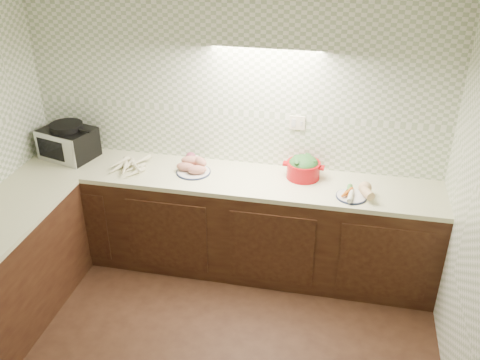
% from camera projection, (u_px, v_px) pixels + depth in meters
% --- Properties ---
extents(room, '(3.60, 3.60, 2.60)m').
position_uv_depth(room, '(160.00, 186.00, 2.88)').
color(room, black).
rests_on(room, ground).
extents(counter, '(3.60, 3.60, 0.90)m').
position_uv_depth(counter, '(117.00, 268.00, 4.15)').
color(counter, black).
rests_on(counter, ground).
extents(toaster_oven, '(0.52, 0.45, 0.32)m').
position_uv_depth(toaster_oven, '(68.00, 142.00, 4.78)').
color(toaster_oven, black).
rests_on(toaster_oven, counter).
extents(parsnip_pile, '(0.31, 0.36, 0.07)m').
position_uv_depth(parsnip_pile, '(128.00, 165.00, 4.63)').
color(parsnip_pile, beige).
rests_on(parsnip_pile, counter).
extents(sweet_potato_plate, '(0.30, 0.29, 0.13)m').
position_uv_depth(sweet_potato_plate, '(194.00, 167.00, 4.56)').
color(sweet_potato_plate, '#151D3B').
rests_on(sweet_potato_plate, counter).
extents(onion_bowl, '(0.17, 0.17, 0.13)m').
position_uv_depth(onion_bowl, '(192.00, 161.00, 4.67)').
color(onion_bowl, black).
rests_on(onion_bowl, counter).
extents(dutch_oven, '(0.35, 0.30, 0.20)m').
position_uv_depth(dutch_oven, '(303.00, 167.00, 4.46)').
color(dutch_oven, '#A9060B').
rests_on(dutch_oven, counter).
extents(veg_plate, '(0.31, 0.31, 0.12)m').
position_uv_depth(veg_plate, '(358.00, 191.00, 4.21)').
color(veg_plate, '#151D3B').
rests_on(veg_plate, counter).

